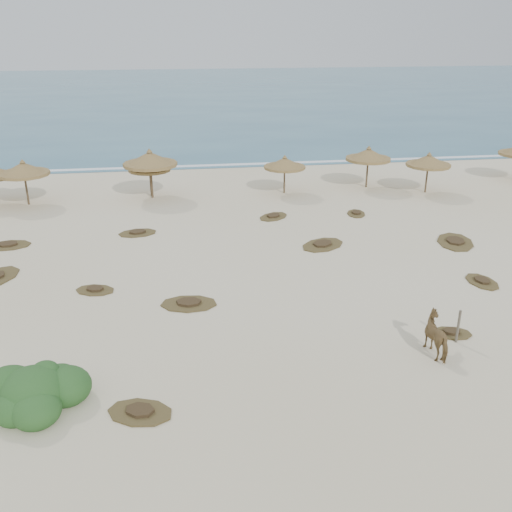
% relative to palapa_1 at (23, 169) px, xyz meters
% --- Properties ---
extents(ground, '(160.00, 160.00, 0.00)m').
position_rel_palapa_1_xyz_m(ground, '(11.05, -17.43, -2.17)').
color(ground, beige).
rests_on(ground, ground).
extents(ocean, '(200.00, 100.00, 0.01)m').
position_rel_palapa_1_xyz_m(ocean, '(11.05, 57.57, -2.16)').
color(ocean, '#265872').
rests_on(ocean, ground).
extents(foam_line, '(70.00, 0.60, 0.01)m').
position_rel_palapa_1_xyz_m(foam_line, '(11.05, 8.57, -2.16)').
color(foam_line, white).
rests_on(foam_line, ground).
extents(palapa_1, '(3.16, 3.16, 2.79)m').
position_rel_palapa_1_xyz_m(palapa_1, '(0.00, 0.00, 0.00)').
color(palapa_1, '#4E3C28').
rests_on(palapa_1, ground).
extents(palapa_2, '(3.42, 3.42, 2.49)m').
position_rel_palapa_1_xyz_m(palapa_2, '(7.36, 0.85, -0.23)').
color(palapa_2, '#4E3C28').
rests_on(palapa_2, ground).
extents(palapa_3, '(4.14, 4.14, 3.14)m').
position_rel_palapa_1_xyz_m(palapa_3, '(7.44, 0.39, 0.27)').
color(palapa_3, '#4E3C28').
rests_on(palapa_3, ground).
extents(palapa_4, '(2.76, 2.76, 2.50)m').
position_rel_palapa_1_xyz_m(palapa_4, '(15.89, 0.25, -0.23)').
color(palapa_4, '#4E3C28').
rests_on(palapa_4, ground).
extents(palapa_5, '(3.47, 3.47, 2.65)m').
position_rel_palapa_1_xyz_m(palapa_5, '(25.05, -0.88, -0.11)').
color(palapa_5, '#4E3C28').
rests_on(palapa_5, ground).
extents(palapa_6, '(3.25, 3.25, 2.80)m').
position_rel_palapa_1_xyz_m(palapa_6, '(21.63, 0.89, 0.00)').
color(palapa_6, '#4E3C28').
rests_on(palapa_6, ground).
extents(horse, '(0.88, 1.66, 1.35)m').
position_rel_palapa_1_xyz_m(horse, '(17.33, -19.56, -1.49)').
color(horse, olive).
rests_on(horse, ground).
extents(fence_post_near, '(0.10, 0.10, 1.23)m').
position_rel_palapa_1_xyz_m(fence_post_near, '(18.31, -18.95, -1.55)').
color(fence_post_near, '#615949').
rests_on(fence_post_near, ground).
extents(bush, '(3.14, 2.76, 1.40)m').
position_rel_palapa_1_xyz_m(bush, '(4.63, -20.58, -1.71)').
color(bush, '#325E28').
rests_on(bush, ground).
extents(scrub_2, '(1.86, 1.48, 0.16)m').
position_rel_palapa_1_xyz_m(scrub_2, '(5.41, -12.99, -2.12)').
color(scrub_2, brown).
rests_on(scrub_2, ground).
extents(scrub_3, '(2.91, 2.68, 0.16)m').
position_rel_palapa_1_xyz_m(scrub_3, '(16.03, -9.28, -2.12)').
color(scrub_3, brown).
rests_on(scrub_3, ground).
extents(scrub_4, '(1.32, 1.88, 0.16)m').
position_rel_palapa_1_xyz_m(scrub_4, '(21.68, -14.49, -2.12)').
color(scrub_4, brown).
rests_on(scrub_4, ground).
extents(scrub_5, '(2.54, 3.13, 0.16)m').
position_rel_palapa_1_xyz_m(scrub_5, '(22.75, -9.84, -2.12)').
color(scrub_5, brown).
rests_on(scrub_5, ground).
extents(scrub_6, '(2.27, 1.54, 0.16)m').
position_rel_palapa_1_xyz_m(scrub_6, '(0.53, -7.14, -2.12)').
color(scrub_6, brown).
rests_on(scrub_6, ground).
extents(scrub_7, '(2.28, 2.21, 0.16)m').
position_rel_palapa_1_xyz_m(scrub_7, '(14.35, -4.56, -2.12)').
color(scrub_7, brown).
rests_on(scrub_7, ground).
extents(scrub_9, '(2.39, 1.70, 0.16)m').
position_rel_palapa_1_xyz_m(scrub_9, '(9.21, -14.78, -2.12)').
color(scrub_9, brown).
rests_on(scrub_9, ground).
extents(scrub_10, '(1.37, 1.78, 0.16)m').
position_rel_palapa_1_xyz_m(scrub_10, '(19.19, -4.69, -2.12)').
color(scrub_10, brown).
rests_on(scrub_10, ground).
extents(scrub_11, '(2.23, 1.82, 0.16)m').
position_rel_palapa_1_xyz_m(scrub_11, '(7.62, -21.36, -2.12)').
color(scrub_11, brown).
rests_on(scrub_11, ground).
extents(scrub_12, '(1.60, 1.22, 0.16)m').
position_rel_palapa_1_xyz_m(scrub_12, '(18.41, -18.41, -2.12)').
color(scrub_12, brown).
rests_on(scrub_12, ground).
extents(scrub_13, '(2.17, 1.60, 0.16)m').
position_rel_palapa_1_xyz_m(scrub_13, '(6.82, -6.23, -2.12)').
color(scrub_13, brown).
rests_on(scrub_13, ground).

